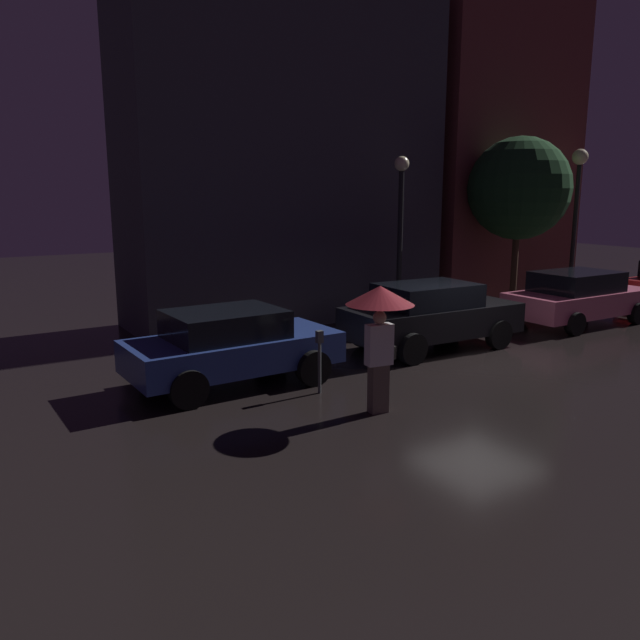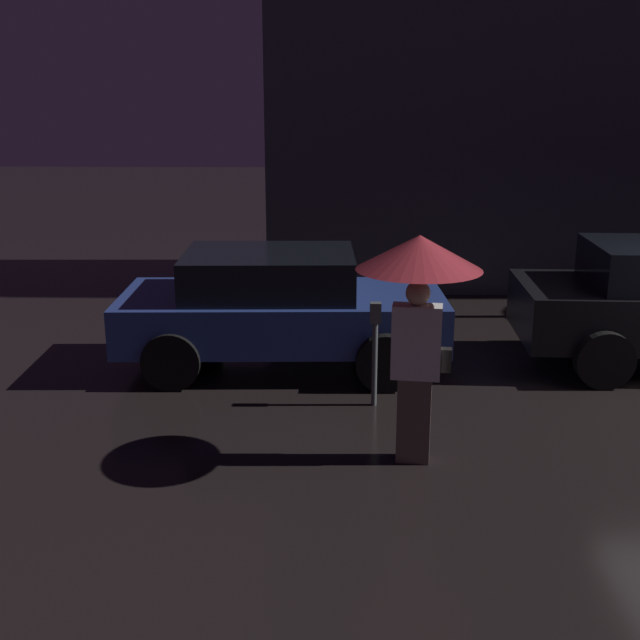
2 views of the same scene
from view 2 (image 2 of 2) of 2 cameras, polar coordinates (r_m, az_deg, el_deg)
The scene contains 4 objects.
building_facade_left at distance 15.36m, azimuth 14.86°, elevation 20.83°, with size 9.13×3.00×9.63m.
parked_car_blue at distance 10.03m, azimuth -2.91°, elevation 0.98°, with size 4.05×2.02×1.46m.
pedestrian_with_umbrella at distance 7.16m, azimuth 7.02°, elevation 2.66°, with size 1.13×1.13×2.14m.
parking_meter at distance 8.72m, azimuth 3.93°, elevation -1.58°, with size 0.12×0.10×1.17m.
Camera 2 is at (-4.65, -8.42, 3.33)m, focal length 45.00 mm.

